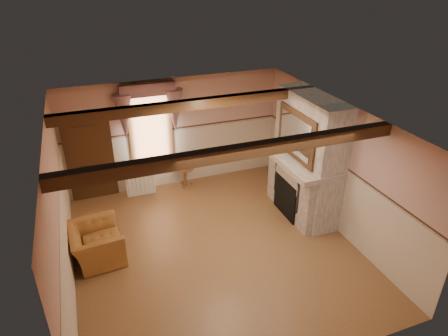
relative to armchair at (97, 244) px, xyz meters
name	(u,v)px	position (x,y,z in m)	size (l,w,h in m)	color
floor	(214,248)	(2.25, -0.50, -0.36)	(5.50, 6.00, 0.01)	brown
ceiling	(213,119)	(2.25, -0.50, 2.44)	(5.50, 6.00, 0.01)	silver
wall_back	(175,133)	(2.25, 2.50, 1.04)	(5.50, 0.02, 2.80)	tan
wall_front	(291,301)	(2.25, -3.50, 1.04)	(5.50, 0.02, 2.80)	tan
wall_left	(59,218)	(-0.50, -0.50, 1.04)	(0.02, 6.00, 2.80)	tan
wall_right	(337,166)	(5.00, -0.50, 1.04)	(0.02, 6.00, 2.80)	tan
wainscot	(214,217)	(2.25, -0.50, 0.39)	(5.50, 6.00, 1.50)	beige
chair_rail	(213,184)	(2.25, -0.50, 1.14)	(5.50, 6.00, 0.08)	black
firebox	(288,197)	(4.25, 0.10, 0.09)	(0.20, 0.95, 0.90)	black
armchair	(97,244)	(0.00, 0.00, 0.00)	(1.09, 0.95, 0.71)	#9E662D
side_table	(185,176)	(2.39, 2.20, -0.08)	(0.49, 0.49, 0.55)	brown
book_stack	(183,163)	(2.37, 2.20, 0.29)	(0.26, 0.32, 0.20)	#B7AD8C
radiator	(140,183)	(1.23, 2.20, -0.06)	(0.70, 0.18, 0.60)	white
bowl	(303,156)	(4.49, 0.04, 1.11)	(0.36, 0.36, 0.09)	brown
mantel_clock	(285,140)	(4.49, 0.87, 1.16)	(0.14, 0.24, 0.20)	black
oil_lamp	(293,145)	(4.49, 0.47, 1.20)	(0.11, 0.11, 0.28)	#B88934
candle_red	(317,166)	(4.49, -0.53, 1.14)	(0.06, 0.06, 0.16)	maroon
jar_yellow	(317,167)	(4.49, -0.53, 1.12)	(0.06, 0.06, 0.12)	gold
fireplace	(308,157)	(4.67, 0.10, 1.04)	(0.85, 2.00, 2.80)	gray
mantel	(301,160)	(4.49, 0.10, 1.00)	(1.05, 2.05, 0.12)	gray
overmantel_mirror	(296,135)	(4.31, 0.10, 1.61)	(0.06, 1.44, 1.04)	silver
door	(90,159)	(0.15, 2.44, 0.69)	(1.10, 0.10, 2.10)	black
window	(150,127)	(1.65, 2.47, 1.29)	(1.06, 0.08, 2.02)	white
window_drapes	(149,104)	(1.65, 2.38, 1.89)	(1.30, 0.14, 1.40)	gray
ceiling_beam_front	(239,152)	(2.25, -1.70, 2.34)	(5.50, 0.18, 0.20)	black
ceiling_beam_back	(193,104)	(2.25, 0.70, 2.34)	(5.50, 0.18, 0.20)	black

